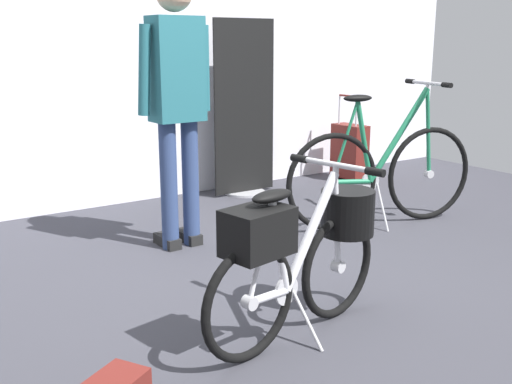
% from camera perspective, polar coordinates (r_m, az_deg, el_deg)
% --- Properties ---
extents(ground_plane, '(7.50, 7.50, 0.00)m').
position_cam_1_polar(ground_plane, '(3.29, 3.33, -9.76)').
color(ground_plane, '#38383F').
extents(back_wall, '(7.50, 0.10, 2.98)m').
position_cam_1_polar(back_wall, '(5.11, -13.32, 15.51)').
color(back_wall, silver).
rests_on(back_wall, ground_plane).
extents(floor_banner_stand, '(0.60, 0.36, 1.52)m').
position_cam_1_polar(floor_banner_stand, '(5.31, -1.10, 6.95)').
color(floor_banner_stand, '#B7B7BC').
rests_on(floor_banner_stand, ground_plane).
extents(folding_bike_foreground, '(1.11, 0.53, 0.79)m').
position_cam_1_polar(folding_bike_foreground, '(2.75, 4.60, -5.21)').
color(folding_bike_foreground, black).
rests_on(folding_bike_foreground, ground_plane).
extents(display_bike_left, '(1.49, 0.54, 1.05)m').
position_cam_1_polar(display_bike_left, '(4.51, 11.81, 1.80)').
color(display_bike_left, black).
rests_on(display_bike_left, ground_plane).
extents(visitor_near_wall, '(0.54, 0.29, 1.72)m').
position_cam_1_polar(visitor_near_wall, '(3.88, -7.47, 9.01)').
color(visitor_near_wall, navy).
rests_on(visitor_near_wall, ground_plane).
extents(rolling_suitcase, '(0.19, 0.37, 0.83)m').
position_cam_1_polar(rolling_suitcase, '(6.01, 8.81, 3.85)').
color(rolling_suitcase, maroon).
rests_on(rolling_suitcase, ground_plane).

